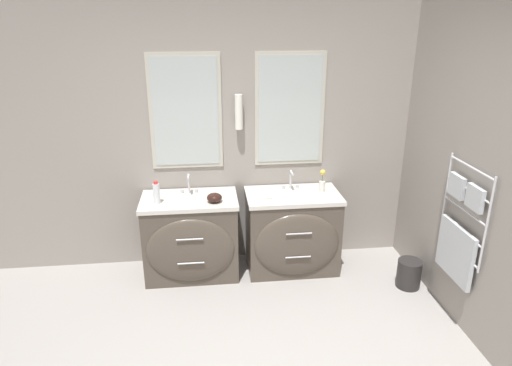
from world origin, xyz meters
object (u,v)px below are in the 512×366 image
Objects in this scene: waste_bin at (409,273)px; vanity_right at (293,232)px; amenity_bowl at (214,198)px; flower_vase at (322,182)px; toiletry_bottle at (156,193)px; vanity_left at (191,237)px.

vanity_right is at bearing 156.66° from waste_bin.
vanity_right is 0.88m from amenity_bowl.
amenity_bowl is 1.07m from flower_vase.
flower_vase is 1.18m from waste_bin.
vanity_right is 3.36× the size of waste_bin.
toiletry_bottle is 0.96× the size of flower_vase.
vanity_right is 4.09× the size of flower_vase.
flower_vase is (1.06, 0.16, 0.05)m from amenity_bowl.
amenity_bowl is 0.52× the size of waste_bin.
waste_bin is at bearing -11.44° from amenity_bowl.
amenity_bowl is 1.96m from waste_bin.
toiletry_bottle is 1.59m from flower_vase.
vanity_left is 1.00× the size of vanity_right.
flower_vase is at bearing 8.55° from amenity_bowl.
vanity_left is at bearing 10.82° from toiletry_bottle.
vanity_right reaches higher than waste_bin.
vanity_right is 4.25× the size of toiletry_bottle.
vanity_right is at bearing 6.26° from amenity_bowl.
vanity_right is 0.57m from flower_vase.
waste_bin is at bearing -12.40° from vanity_left.
flower_vase is (1.58, 0.13, -0.01)m from toiletry_bottle.
toiletry_bottle is at bearing -175.30° from flower_vase.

